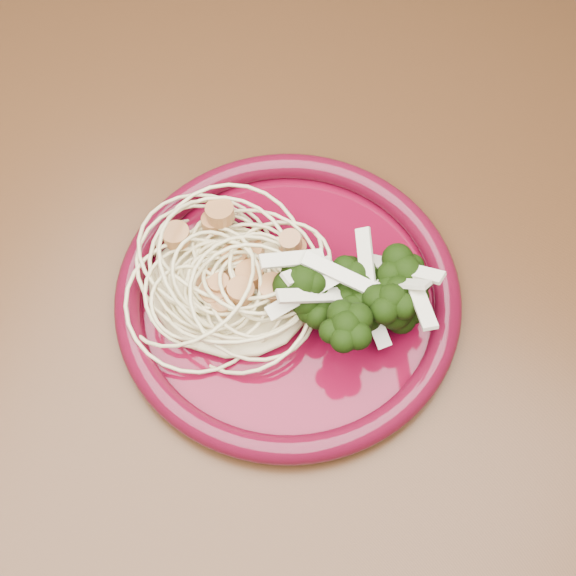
# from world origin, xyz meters

# --- Properties ---
(dining_table) EXTENTS (1.20, 0.80, 0.75)m
(dining_table) POSITION_xyz_m (0.00, 0.00, 0.65)
(dining_table) COLOR #472814
(dining_table) RESTS_ON ground
(dinner_plate) EXTENTS (0.30, 0.30, 0.02)m
(dinner_plate) POSITION_xyz_m (0.11, -0.00, 0.76)
(dinner_plate) COLOR #540519
(dinner_plate) RESTS_ON dining_table
(spaghetti_pile) EXTENTS (0.14, 0.13, 0.03)m
(spaghetti_pile) POSITION_xyz_m (0.07, -0.01, 0.77)
(spaghetti_pile) COLOR beige
(spaghetti_pile) RESTS_ON dinner_plate
(scallop_cluster) EXTENTS (0.13, 0.13, 0.03)m
(scallop_cluster) POSITION_xyz_m (0.07, -0.01, 0.80)
(scallop_cluster) COLOR #B47D4C
(scallop_cluster) RESTS_ON spaghetti_pile
(broccoli_pile) EXTENTS (0.12, 0.16, 0.05)m
(broccoli_pile) POSITION_xyz_m (0.15, 0.02, 0.78)
(broccoli_pile) COLOR black
(broccoli_pile) RESTS_ON dinner_plate
(onion_garnish) EXTENTS (0.08, 0.10, 0.05)m
(onion_garnish) POSITION_xyz_m (0.15, 0.02, 0.81)
(onion_garnish) COLOR beige
(onion_garnish) RESTS_ON broccoli_pile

